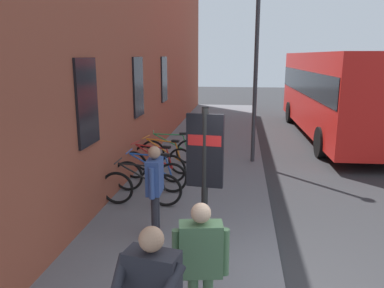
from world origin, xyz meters
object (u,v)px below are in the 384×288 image
Objects in this scene: bicycle_mid_rack at (163,159)px; bicycle_under_window at (153,166)px; bicycle_nearest_sign at (150,176)px; city_bus at (335,90)px; bicycle_by_door at (141,188)px; pedestrian_crossing_street at (201,258)px; bicycle_leaning_wall at (170,151)px; street_lamp at (256,57)px; transit_info_sign at (205,161)px; pedestrian_near_bus at (155,182)px.

bicycle_under_window is at bearing 171.82° from bicycle_mid_rack.
bicycle_nearest_sign and bicycle_mid_rack have the same top height.
bicycle_under_window is at bearing 139.03° from city_bus.
bicycle_by_door is 1.66m from bicycle_under_window.
pedestrian_crossing_street is (-5.37, -1.79, 0.60)m from bicycle_under_window.
city_bus reaches higher than bicycle_by_door.
bicycle_leaning_wall is 0.33× the size of street_lamp.
transit_info_sign is 1.48× the size of pedestrian_crossing_street.
bicycle_mid_rack is at bearing -8.18° from bicycle_under_window.
transit_info_sign is 0.23× the size of city_bus.
bicycle_mid_rack is at bearing 120.84° from street_lamp.
pedestrian_crossing_street is 0.31× the size of street_lamp.
bicycle_leaning_wall is at bearing -0.43° from bicycle_by_door.
bicycle_under_window is 1.00× the size of bicycle_mid_rack.
pedestrian_near_bus is at bearing 152.26° from city_bus.
city_bus is 11.02m from pedestrian_near_bus.
bicycle_mid_rack is at bearing 0.53° from bicycle_nearest_sign.
bicycle_mid_rack and bicycle_leaning_wall have the same top height.
bicycle_leaning_wall is (2.37, -0.03, 0.00)m from bicycle_nearest_sign.
street_lamp is (-4.57, 3.30, 1.29)m from city_bus.
transit_info_sign is at bearing 171.36° from street_lamp.
street_lamp is (7.53, -0.76, 2.10)m from pedestrian_crossing_street.
city_bus reaches higher than bicycle_under_window.
bicycle_mid_rack is (1.52, 0.01, 0.00)m from bicycle_nearest_sign.
pedestrian_crossing_street is (-3.71, -1.66, 0.60)m from bicycle_by_door.
pedestrian_near_bus is (-2.99, -0.74, 0.61)m from bicycle_under_window.
transit_info_sign is (-2.86, -1.55, 1.21)m from bicycle_nearest_sign.
bicycle_leaning_wall is at bearing -5.47° from bicycle_under_window.
bicycle_nearest_sign is 9.59m from city_bus.
pedestrian_crossing_street is (-6.92, -1.64, 0.60)m from bicycle_leaning_wall.
bicycle_leaning_wall is at bearing -0.82° from bicycle_nearest_sign.
bicycle_nearest_sign is at bearing -172.02° from bicycle_under_window.
street_lamp is at bearing -5.79° from pedestrian_crossing_street.
street_lamp is at bearing -8.64° from transit_info_sign.
city_bus is (10.41, -4.19, 0.20)m from transit_info_sign.
bicycle_nearest_sign is 3.47m from transit_info_sign.
bicycle_leaning_wall is at bearing 132.29° from city_bus.
bicycle_leaning_wall is at bearing 7.37° from pedestrian_near_bus.
bicycle_under_window is 3.14m from pedestrian_near_bus.
bicycle_by_door is at bearing -179.32° from bicycle_nearest_sign.
bicycle_by_door is at bearing 179.57° from bicycle_leaning_wall.
bicycle_by_door is 10.26m from city_bus.
pedestrian_crossing_street reaches higher than bicycle_under_window.
pedestrian_near_bus is (-4.54, -0.59, 0.61)m from bicycle_leaning_wall.
bicycle_nearest_sign is at bearing -179.47° from bicycle_mid_rack.
pedestrian_crossing_street is (-1.69, -0.12, -0.61)m from transit_info_sign.
bicycle_leaning_wall is at bearing 104.28° from street_lamp.
street_lamp is (1.46, -2.45, 2.70)m from bicycle_mid_rack.
pedestrian_crossing_street is (-2.38, -1.05, -0.01)m from pedestrian_near_bus.
city_bus is 5.79m from street_lamp.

